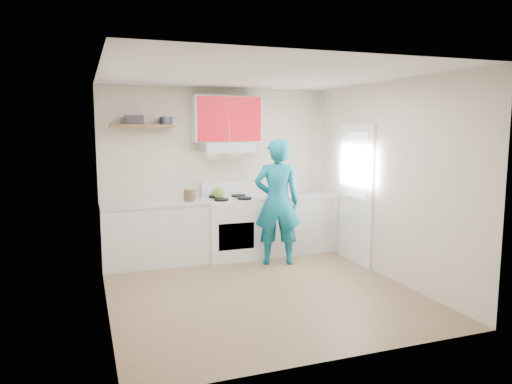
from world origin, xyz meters
name	(u,v)px	position (x,y,z in m)	size (l,w,h in m)	color
floor	(260,290)	(0.00, 0.00, 0.00)	(3.80, 3.80, 0.00)	brown
ceiling	(260,75)	(0.00, 0.00, 2.60)	(3.60, 3.80, 0.04)	white
back_wall	(218,172)	(0.00, 1.90, 1.30)	(3.60, 0.04, 2.60)	beige
front_wall	(339,212)	(0.00, -1.90, 1.30)	(3.60, 0.04, 2.60)	beige
left_wall	(103,193)	(-1.80, 0.00, 1.30)	(0.04, 3.80, 2.60)	beige
right_wall	(387,180)	(1.80, 0.00, 1.30)	(0.04, 3.80, 2.60)	beige
door	(356,194)	(1.78, 0.70, 1.02)	(0.05, 0.85, 2.05)	white
door_glass	(356,165)	(1.75, 0.70, 1.45)	(0.01, 0.55, 0.95)	white
counter_left	(155,234)	(-1.04, 1.60, 0.45)	(1.52, 0.60, 0.90)	silver
counter_right	(292,224)	(1.14, 1.60, 0.45)	(1.32, 0.60, 0.90)	silver
stove	(230,228)	(0.10, 1.57, 0.46)	(0.76, 0.65, 0.92)	white
range_hood	(228,147)	(0.10, 1.68, 1.70)	(0.76, 0.44, 0.15)	silver
upper_cabinets	(226,119)	(0.10, 1.73, 2.12)	(1.02, 0.33, 0.70)	red
shelf	(143,126)	(-1.15, 1.75, 2.02)	(0.90, 0.30, 0.04)	brown
books	(135,120)	(-1.26, 1.77, 2.10)	(0.26, 0.18, 0.13)	#3F373B
tin	(166,121)	(-0.81, 1.76, 2.09)	(0.19, 0.19, 0.11)	#333D4C
kettle	(218,193)	(-0.06, 1.67, 1.00)	(0.19, 0.19, 0.16)	olive
crock	(189,196)	(-0.54, 1.52, 1.00)	(0.16, 0.16, 0.20)	#513923
cutting_board	(273,198)	(0.78, 1.52, 0.91)	(0.33, 0.24, 0.02)	olive
silicone_mat	(308,196)	(1.41, 1.56, 0.90)	(0.27, 0.22, 0.01)	red
person	(277,202)	(0.65, 1.02, 0.92)	(0.67, 0.44, 1.84)	#0E687F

